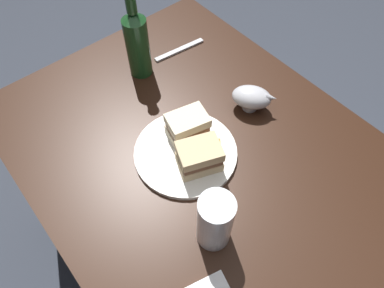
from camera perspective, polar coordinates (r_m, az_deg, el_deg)
name	(u,v)px	position (r m, az deg, el deg)	size (l,w,h in m)	color
ground_plane	(196,242)	(1.62, 0.61, -15.73)	(6.00, 6.00, 0.00)	#333842
dining_table	(197,207)	(1.26, 0.77, -10.22)	(1.08, 0.84, 0.77)	black
plate	(186,152)	(0.91, -1.05, -1.37)	(0.27, 0.27, 0.01)	silver
sandwich_half_left	(199,156)	(0.85, 1.19, -2.05)	(0.11, 0.13, 0.07)	#CCB284
sandwich_half_right	(187,126)	(0.90, -0.83, 2.91)	(0.10, 0.12, 0.07)	beige
potato_wedge_front	(200,138)	(0.91, 1.26, 0.96)	(0.05, 0.02, 0.02)	#B77F33
potato_wedge_middle	(195,143)	(0.91, 0.48, 0.23)	(0.05, 0.02, 0.02)	#AD702D
potato_wedge_back	(217,146)	(0.90, 4.19, -0.34)	(0.04, 0.02, 0.02)	#B77F33
potato_wedge_left_edge	(198,153)	(0.89, 1.03, -1.43)	(0.05, 0.02, 0.01)	#AD702D
pint_glass	(215,223)	(0.75, 3.72, -12.84)	(0.08, 0.08, 0.16)	white
gravy_boat	(252,97)	(0.99, 9.80, 7.54)	(0.13, 0.13, 0.07)	#B7B7BC
cider_bottle	(137,42)	(1.05, -9.00, 16.20)	(0.07, 0.07, 0.28)	#19421E
fork	(179,50)	(1.18, -2.07, 15.16)	(0.18, 0.02, 0.01)	silver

